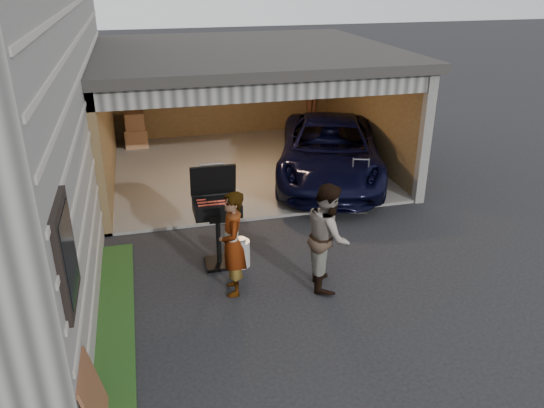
{
  "coord_description": "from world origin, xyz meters",
  "views": [
    {
      "loc": [
        -1.63,
        -5.67,
        4.56
      ],
      "look_at": [
        0.24,
        1.7,
        1.15
      ],
      "focal_mm": 35.0,
      "sensor_mm": 36.0,
      "label": 1
    }
  ],
  "objects_px": {
    "bbq_grill": "(217,210)",
    "plywood_panel": "(94,398)",
    "propane_tank": "(241,253)",
    "man": "(328,236)",
    "minivan": "(330,153)",
    "hand_truck": "(358,200)",
    "woman": "(233,244)"
  },
  "relations": [
    {
      "from": "bbq_grill",
      "to": "hand_truck",
      "type": "xyz_separation_m",
      "value": [
        3.1,
        1.43,
        -0.77
      ]
    },
    {
      "from": "minivan",
      "to": "bbq_grill",
      "type": "xyz_separation_m",
      "value": [
        -3.08,
        -3.16,
        0.31
      ]
    },
    {
      "from": "bbq_grill",
      "to": "minivan",
      "type": "bearing_deg",
      "value": 45.72
    },
    {
      "from": "propane_tank",
      "to": "plywood_panel",
      "type": "height_order",
      "value": "plywood_panel"
    },
    {
      "from": "minivan",
      "to": "propane_tank",
      "type": "height_order",
      "value": "minivan"
    },
    {
      "from": "plywood_panel",
      "to": "hand_truck",
      "type": "xyz_separation_m",
      "value": [
        4.91,
        4.56,
        -0.2
      ]
    },
    {
      "from": "hand_truck",
      "to": "propane_tank",
      "type": "bearing_deg",
      "value": -130.35
    },
    {
      "from": "man",
      "to": "bbq_grill",
      "type": "height_order",
      "value": "man"
    },
    {
      "from": "man",
      "to": "woman",
      "type": "bearing_deg",
      "value": 96.17
    },
    {
      "from": "man",
      "to": "propane_tank",
      "type": "relative_size",
      "value": 3.68
    },
    {
      "from": "man",
      "to": "bbq_grill",
      "type": "relative_size",
      "value": 1.02
    },
    {
      "from": "woman",
      "to": "man",
      "type": "height_order",
      "value": "man"
    },
    {
      "from": "minivan",
      "to": "man",
      "type": "relative_size",
      "value": 2.88
    },
    {
      "from": "bbq_grill",
      "to": "propane_tank",
      "type": "distance_m",
      "value": 0.84
    },
    {
      "from": "hand_truck",
      "to": "plywood_panel",
      "type": "bearing_deg",
      "value": -117.32
    },
    {
      "from": "bbq_grill",
      "to": "propane_tank",
      "type": "xyz_separation_m",
      "value": [
        0.34,
        -0.16,
        -0.76
      ]
    },
    {
      "from": "minivan",
      "to": "bbq_grill",
      "type": "bearing_deg",
      "value": -115.25
    },
    {
      "from": "woman",
      "to": "bbq_grill",
      "type": "distance_m",
      "value": 0.9
    },
    {
      "from": "propane_tank",
      "to": "hand_truck",
      "type": "height_order",
      "value": "hand_truck"
    },
    {
      "from": "bbq_grill",
      "to": "hand_truck",
      "type": "distance_m",
      "value": 3.5
    },
    {
      "from": "propane_tank",
      "to": "woman",
      "type": "bearing_deg",
      "value": -109.0
    },
    {
      "from": "minivan",
      "to": "hand_truck",
      "type": "bearing_deg",
      "value": -70.41
    },
    {
      "from": "bbq_grill",
      "to": "plywood_panel",
      "type": "distance_m",
      "value": 3.67
    },
    {
      "from": "man",
      "to": "propane_tank",
      "type": "bearing_deg",
      "value": 65.53
    },
    {
      "from": "bbq_grill",
      "to": "propane_tank",
      "type": "height_order",
      "value": "bbq_grill"
    },
    {
      "from": "minivan",
      "to": "plywood_panel",
      "type": "xyz_separation_m",
      "value": [
        -4.89,
        -6.29,
        -0.26
      ]
    },
    {
      "from": "minivan",
      "to": "plywood_panel",
      "type": "height_order",
      "value": "minivan"
    },
    {
      "from": "bbq_grill",
      "to": "woman",
      "type": "bearing_deg",
      "value": -84.2
    },
    {
      "from": "plywood_panel",
      "to": "man",
      "type": "bearing_deg",
      "value": 32.3
    },
    {
      "from": "minivan",
      "to": "bbq_grill",
      "type": "relative_size",
      "value": 2.93
    },
    {
      "from": "man",
      "to": "propane_tank",
      "type": "xyz_separation_m",
      "value": [
        -1.19,
        0.87,
        -0.61
      ]
    },
    {
      "from": "minivan",
      "to": "plywood_panel",
      "type": "distance_m",
      "value": 7.97
    }
  ]
}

